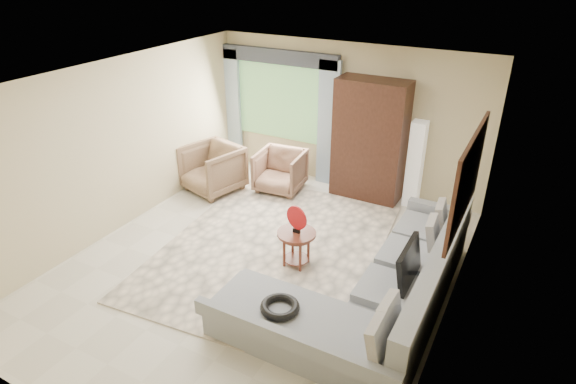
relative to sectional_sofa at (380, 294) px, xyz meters
The scene contains 17 objects.
ground 1.81m from the sectional_sofa, behind, with size 6.00×6.00×0.00m, color silver.
area_rug 1.96m from the sectional_sofa, 161.52° to the left, with size 3.00×4.00×0.02m, color beige.
sectional_sofa is the anchor object (origin of this frame).
tv_screen 0.53m from the sectional_sofa, 28.71° to the left, with size 0.06×0.74×0.48m, color black.
garden_hose 1.32m from the sectional_sofa, 127.10° to the right, with size 0.43×0.43×0.09m, color black.
coffee_table 1.40m from the sectional_sofa, 162.98° to the left, with size 0.53×0.53×0.53m.
red_disc 1.48m from the sectional_sofa, 162.98° to the left, with size 0.34×0.34×0.03m, color #B21115.
armchair_left 4.16m from the sectional_sofa, 154.80° to the left, with size 0.92×0.94×0.86m, color #88654A.
armchair_right 3.59m from the sectional_sofa, 138.74° to the left, with size 0.80×0.82×0.75m, color #8E634D.
potted_plant 4.90m from the sectional_sofa, 147.73° to the left, with size 0.44×0.38×0.49m, color #999999.
armoire 3.24m from the sectional_sofa, 113.06° to the left, with size 1.20×0.55×2.10m, color black.
floor_lamp 3.03m from the sectional_sofa, 98.33° to the left, with size 0.24×0.24×1.50m, color silver.
window 4.58m from the sectional_sofa, 134.87° to the left, with size 1.80×0.04×1.40m, color #669E59.
curtain_left 5.25m from the sectional_sofa, 143.84° to the left, with size 0.40×0.08×2.30m, color #9EB7CC.
curtain_right 3.80m from the sectional_sofa, 124.27° to the left, with size 0.40×0.08×2.30m, color #9EB7CC.
valance 4.81m from the sectional_sofa, 135.52° to the left, with size 2.40×0.12×0.26m, color #1E232D.
wall_mirror 1.70m from the sectional_sofa, 37.80° to the left, with size 0.05×1.70×1.05m.
Camera 1 is at (3.00, -4.72, 3.97)m, focal length 30.00 mm.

